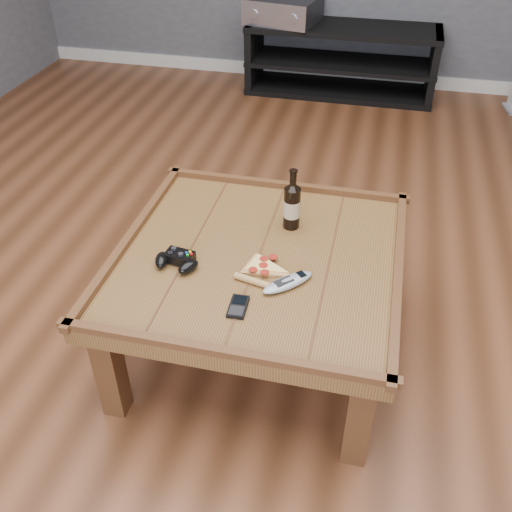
% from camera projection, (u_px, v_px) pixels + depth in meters
% --- Properties ---
extents(ground, '(6.00, 6.00, 0.00)m').
position_uv_depth(ground, '(259.00, 344.00, 2.30)').
color(ground, '#492715').
rests_on(ground, ground).
extents(baseboard, '(5.00, 0.02, 0.10)m').
position_uv_depth(baseboard, '(342.00, 75.00, 4.58)').
color(baseboard, silver).
rests_on(baseboard, ground).
extents(coffee_table, '(1.03, 1.03, 0.48)m').
position_uv_depth(coffee_table, '(259.00, 269.00, 2.06)').
color(coffee_table, '#543318').
rests_on(coffee_table, ground).
extents(media_console, '(1.40, 0.45, 0.50)m').
position_uv_depth(media_console, '(341.00, 61.00, 4.28)').
color(media_console, black).
rests_on(media_console, ground).
extents(beer_bottle, '(0.06, 0.06, 0.24)m').
position_uv_depth(beer_bottle, '(292.00, 205.00, 2.11)').
color(beer_bottle, black).
rests_on(beer_bottle, coffee_table).
extents(game_controller, '(0.17, 0.13, 0.05)m').
position_uv_depth(game_controller, '(177.00, 260.00, 1.97)').
color(game_controller, black).
rests_on(game_controller, coffee_table).
extents(pizza_slice, '(0.19, 0.26, 0.02)m').
position_uv_depth(pizza_slice, '(262.00, 269.00, 1.95)').
color(pizza_slice, tan).
rests_on(pizza_slice, coffee_table).
extents(smartphone, '(0.06, 0.11, 0.01)m').
position_uv_depth(smartphone, '(238.00, 307.00, 1.81)').
color(smartphone, black).
rests_on(smartphone, coffee_table).
extents(remote_control, '(0.18, 0.18, 0.03)m').
position_uv_depth(remote_control, '(288.00, 282.00, 1.89)').
color(remote_control, '#9399A0').
rests_on(remote_control, coffee_table).
extents(av_receiver, '(0.56, 0.49, 0.17)m').
position_uv_depth(av_receiver, '(283.00, 9.00, 4.15)').
color(av_receiver, black).
rests_on(av_receiver, media_console).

